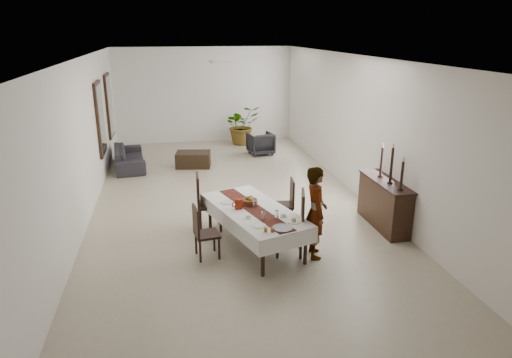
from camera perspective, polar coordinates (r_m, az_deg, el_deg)
name	(u,v)px	position (r m, az deg, el deg)	size (l,w,h in m)	color
floor	(230,200)	(10.50, -3.24, -2.69)	(6.00, 12.00, 0.00)	#BAAE94
ceiling	(228,57)	(9.82, -3.58, 15.02)	(6.00, 12.00, 0.02)	white
wall_back	(205,95)	(15.92, -6.45, 10.37)	(6.00, 0.02, 3.20)	white
wall_front	(316,263)	(4.49, 7.48, -10.41)	(6.00, 0.02, 3.20)	white
wall_left	(85,138)	(10.09, -20.58, 4.80)	(0.02, 12.00, 3.20)	white
wall_right	(358,127)	(10.85, 12.59, 6.40)	(0.02, 12.00, 3.20)	white
dining_table_top	(254,210)	(8.14, -0.29, -3.96)	(0.92, 2.21, 0.05)	black
table_leg_fl	(263,258)	(7.27, 0.86, -9.81)	(0.06, 0.06, 0.65)	black
table_leg_fr	(306,247)	(7.66, 6.21, -8.39)	(0.06, 0.06, 0.65)	black
table_leg_bl	(210,213)	(8.99, -5.78, -4.23)	(0.06, 0.06, 0.65)	black
table_leg_br	(247,206)	(9.31, -1.17, -3.33)	(0.06, 0.06, 0.65)	black
tablecloth_top	(254,209)	(8.13, -0.29, -3.78)	(1.09, 2.38, 0.01)	white
tablecloth_drape_left	(226,222)	(7.96, -3.72, -5.36)	(0.01, 2.38, 0.28)	white
tablecloth_drape_right	(279,211)	(8.43, 2.95, -3.96)	(0.01, 2.38, 0.28)	white
tablecloth_drape_near	(290,242)	(7.25, 4.22, -7.83)	(1.09, 0.01, 0.28)	white
tablecloth_drape_far	(226,196)	(9.17, -3.82, -2.11)	(1.09, 0.01, 0.28)	white
table_runner	(254,209)	(8.13, -0.29, -3.73)	(0.32, 2.31, 0.00)	maroon
red_pitcher	(239,204)	(8.11, -2.19, -3.11)	(0.14, 0.14, 0.18)	maroon
pitcher_handle	(235,204)	(8.08, -2.69, -3.20)	(0.11, 0.11, 0.02)	maroon
wine_glass_near	(276,215)	(7.67, 2.58, -4.51)	(0.06, 0.06, 0.16)	white
wine_glass_mid	(263,215)	(7.64, 0.91, -4.57)	(0.06, 0.06, 0.16)	white
wine_glass_far	(255,203)	(8.16, -0.16, -3.07)	(0.06, 0.06, 0.16)	white
teacup_right	(283,215)	(7.80, 3.44, -4.51)	(0.08, 0.08, 0.06)	white
saucer_right	(283,216)	(7.81, 3.44, -4.66)	(0.14, 0.14, 0.01)	silver
teacup_left	(248,216)	(7.73, -0.96, -4.70)	(0.08, 0.08, 0.06)	white
saucer_left	(248,218)	(7.74, -0.96, -4.85)	(0.14, 0.14, 0.01)	white
plate_near_right	(294,222)	(7.61, 4.73, -5.32)	(0.22, 0.22, 0.01)	silver
bread_near_right	(294,220)	(7.60, 4.73, -5.14)	(0.08, 0.08, 0.08)	tan
plate_near_left	(259,225)	(7.44, 0.37, -5.82)	(0.22, 0.22, 0.01)	white
plate_far_left	(227,202)	(8.42, -3.71, -2.92)	(0.22, 0.22, 0.01)	silver
serving_tray	(282,228)	(7.35, 3.32, -6.14)	(0.33, 0.33, 0.02)	#444549
jam_jar_a	(272,230)	(7.22, 2.07, -6.36)	(0.06, 0.06, 0.07)	brown
jam_jar_b	(266,230)	(7.22, 1.21, -6.35)	(0.06, 0.06, 0.07)	#8B5E14
fruit_basket	(250,202)	(8.32, -0.77, -2.87)	(0.28, 0.28, 0.09)	brown
fruit_red	(251,198)	(8.32, -0.66, -2.35)	(0.08, 0.08, 0.08)	maroon
fruit_green	(247,198)	(8.30, -1.09, -2.41)	(0.07, 0.07, 0.07)	olive
fruit_yellow	(251,199)	(8.26, -0.62, -2.52)	(0.08, 0.08, 0.08)	gold
chair_right_near_seat	(289,227)	(7.92, 4.19, -5.96)	(0.48, 0.48, 0.05)	black
chair_right_near_leg_fl	(301,246)	(7.86, 5.61, -8.35)	(0.05, 0.05, 0.48)	black
chair_right_near_leg_fr	(300,236)	(8.21, 5.54, -7.12)	(0.05, 0.05, 0.48)	black
chair_right_near_leg_bl	(277,245)	(7.85, 2.69, -8.30)	(0.05, 0.05, 0.48)	black
chair_right_near_leg_br	(278,235)	(8.21, 2.75, -7.07)	(0.05, 0.05, 0.48)	black
chair_right_near_back	(303,209)	(7.79, 5.87, -3.77)	(0.48, 0.04, 0.62)	black
chair_right_far_seat	(283,205)	(9.06, 3.36, -3.30)	(0.40, 0.40, 0.05)	black
chair_right_far_leg_fl	(292,219)	(9.02, 4.51, -4.97)	(0.04, 0.04, 0.40)	black
chair_right_far_leg_fr	(290,212)	(9.32, 4.22, -4.18)	(0.04, 0.04, 0.40)	black
chair_right_far_leg_bl	(275,219)	(8.97, 2.41, -5.04)	(0.04, 0.04, 0.40)	black
chair_right_far_leg_br	(273,213)	(9.28, 2.19, -4.24)	(0.04, 0.04, 0.40)	black
chair_right_far_back	(292,192)	(8.99, 4.55, -1.63)	(0.40, 0.04, 0.51)	black
chair_left_near_seat	(207,234)	(7.86, -6.14, -6.91)	(0.40, 0.40, 0.05)	black
chair_left_near_leg_fl	(196,244)	(8.07, -7.51, -8.00)	(0.04, 0.04, 0.39)	black
chair_left_near_leg_fr	(200,252)	(7.78, -6.98, -9.01)	(0.04, 0.04, 0.39)	black
chair_left_near_leg_bl	(214,241)	(8.13, -5.25, -7.70)	(0.04, 0.04, 0.39)	black
chair_left_near_leg_br	(219,249)	(7.85, -4.63, -8.68)	(0.04, 0.04, 0.39)	black
chair_left_near_back	(196,221)	(7.72, -7.52, -5.25)	(0.40, 0.04, 0.51)	black
chair_left_far_seat	(210,205)	(8.93, -5.83, -3.23)	(0.47, 0.47, 0.05)	black
chair_left_far_leg_fl	(200,214)	(9.19, -7.06, -4.37)	(0.05, 0.05, 0.47)	black
chair_left_far_leg_fr	(201,222)	(8.84, -6.94, -5.32)	(0.05, 0.05, 0.47)	black
chair_left_far_leg_bl	(219,213)	(9.21, -4.67, -4.24)	(0.05, 0.05, 0.47)	black
chair_left_far_leg_br	(221,220)	(8.86, -4.45, -5.18)	(0.05, 0.05, 0.47)	black
chair_left_far_back	(198,190)	(8.80, -7.29, -1.36)	(0.47, 0.04, 0.60)	black
woman	(316,212)	(7.77, 7.46, -4.16)	(0.58, 0.38, 1.60)	#9CA0A5
sideboard_body	(384,204)	(9.34, 15.69, -3.06)	(0.41, 1.54, 0.92)	black
sideboard_top	(386,181)	(9.18, 15.95, -0.29)	(0.45, 1.60, 0.03)	black
candlestick_near_base	(400,189)	(8.71, 17.61, -1.25)	(0.10, 0.10, 0.03)	black
candlestick_near_shaft	(402,175)	(8.62, 17.78, 0.45)	(0.05, 0.05, 0.51)	black
candlestick_near_candle	(404,159)	(8.54, 17.97, 2.35)	(0.04, 0.04, 0.08)	beige
candlestick_mid_base	(390,182)	(9.04, 16.39, -0.40)	(0.10, 0.10, 0.03)	black
candlestick_mid_shaft	(392,165)	(8.94, 16.59, 1.71)	(0.05, 0.05, 0.67)	black
candlestick_mid_candle	(393,146)	(8.85, 16.81, 4.03)	(0.04, 0.04, 0.08)	beige
candlestick_far_base	(380,176)	(9.39, 15.27, 0.38)	(0.10, 0.10, 0.03)	black
candlestick_far_shaft	(382,162)	(9.31, 15.42, 2.12)	(0.05, 0.05, 0.56)	black
candlestick_far_candle	(383,146)	(9.23, 15.59, 4.04)	(0.04, 0.04, 0.08)	silver
sofa	(129,157)	(13.41, -15.55, 2.63)	(1.99, 0.78, 0.58)	#2C292E
armchair	(261,144)	(14.31, 0.57, 4.46)	(0.73, 0.75, 0.68)	#252328
coffee_table	(193,159)	(13.12, -7.84, 2.44)	(0.96, 0.64, 0.42)	black
potted_plant	(242,125)	(15.58, -1.79, 6.78)	(1.18, 1.02, 1.31)	#295321
mirror_frame_near	(100,119)	(12.22, -18.88, 7.15)	(0.06, 1.05, 1.85)	black
mirror_glass_near	(102,119)	(12.22, -18.72, 7.16)	(0.01, 0.90, 1.70)	white
mirror_frame_far	(109,106)	(14.28, -17.88, 8.72)	(0.06, 1.05, 1.85)	black
mirror_glass_far	(110,106)	(14.27, -17.74, 8.73)	(0.01, 0.90, 1.70)	silver
fan_rod	(212,54)	(12.80, -5.47, 15.26)	(0.04, 0.04, 0.20)	white
fan_hub	(213,62)	(12.82, -5.44, 14.37)	(0.16, 0.16, 0.08)	silver
fan_blade_n	(211,61)	(13.16, -5.60, 14.47)	(0.10, 0.55, 0.01)	silver
fan_blade_s	(214,63)	(12.47, -5.26, 14.27)	(0.10, 0.55, 0.01)	silver
fan_blade_e	(225,62)	(12.86, -3.84, 14.42)	(0.55, 0.10, 0.01)	silver
fan_blade_w	(200,62)	(12.78, -7.05, 14.31)	(0.55, 0.10, 0.01)	silver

